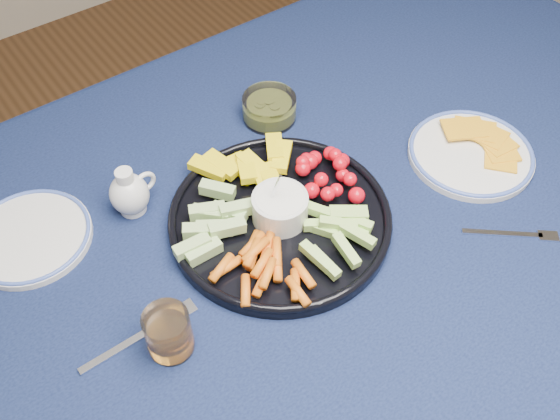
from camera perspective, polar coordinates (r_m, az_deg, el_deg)
dining_table at (r=1.12m, az=3.99°, el=-2.73°), size 1.67×1.07×0.75m
crudite_platter at (r=1.01m, az=-0.14°, el=-0.54°), size 0.37×0.37×0.12m
creamer_pitcher at (r=1.05m, az=-13.57°, el=1.50°), size 0.08×0.07×0.09m
pickle_bowl at (r=1.20m, az=-0.98°, el=9.22°), size 0.10×0.10×0.05m
cheese_plate at (r=1.18m, az=17.09°, el=5.08°), size 0.22×0.22×0.03m
juice_tumbler at (r=0.89m, az=-10.11°, el=-11.12°), size 0.07×0.07×0.08m
fork_left at (r=0.93m, az=-11.90°, el=-10.79°), size 0.18×0.02×0.00m
fork_right at (r=1.08m, az=20.95°, el=-2.11°), size 0.13×0.11×0.00m
side_plate_extra at (r=1.08m, az=-21.93°, el=-2.27°), size 0.20×0.20×0.02m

